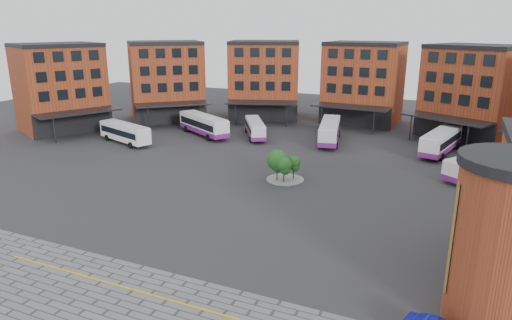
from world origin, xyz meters
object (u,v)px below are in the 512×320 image
at_px(bus_b, 204,125).
at_px(bus_f, 478,166).
at_px(bus_d, 330,131).
at_px(bus_e, 441,141).
at_px(bus_a, 125,132).
at_px(bus_c, 255,128).
at_px(tree_island, 282,164).

relative_size(bus_b, bus_f, 1.22).
bearing_deg(bus_b, bus_d, -48.47).
distance_m(bus_d, bus_e, 16.04).
xyz_separation_m(bus_a, bus_f, (49.10, 3.44, -0.24)).
xyz_separation_m(bus_a, bus_d, (28.54, 13.27, 0.01)).
relative_size(bus_c, bus_d, 0.80).
bearing_deg(bus_b, tree_island, -98.53).
bearing_deg(bus_a, bus_b, -22.86).
bearing_deg(bus_a, bus_f, -66.86).
bearing_deg(bus_f, bus_c, -158.82).
height_order(tree_island, bus_b, tree_island).
bearing_deg(bus_c, bus_e, -27.33).
distance_m(bus_a, bus_d, 31.47).
relative_size(bus_b, bus_e, 0.97).
bearing_deg(bus_f, bus_a, -140.70).
bearing_deg(bus_f, bus_b, -153.00).
distance_m(bus_a, bus_f, 49.23).
bearing_deg(bus_e, bus_a, -150.31).
xyz_separation_m(tree_island, bus_e, (16.20, 20.24, -0.29)).
relative_size(bus_e, bus_f, 1.25).
relative_size(bus_a, bus_e, 0.90).
xyz_separation_m(bus_a, bus_e, (44.58, 13.42, 0.00)).
height_order(bus_a, bus_d, bus_d).
bearing_deg(bus_c, bus_a, -176.27).
xyz_separation_m(bus_d, bus_e, (16.04, 0.15, -0.01)).
bearing_deg(bus_e, tree_island, -115.73).
bearing_deg(bus_e, bus_f, -52.65).
height_order(bus_b, bus_f, bus_b).
bearing_deg(bus_b, bus_f, -67.75).
height_order(bus_a, bus_e, bus_e).
xyz_separation_m(bus_b, bus_c, (8.25, 2.23, -0.31)).
relative_size(bus_c, bus_e, 0.80).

